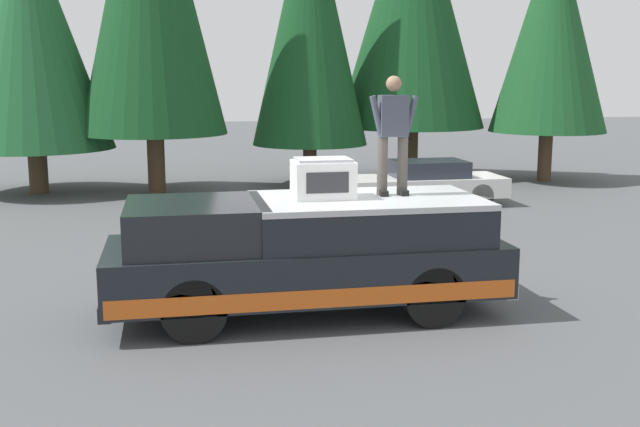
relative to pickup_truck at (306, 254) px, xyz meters
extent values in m
plane|color=#4C4F51|center=(0.44, -0.70, -0.87)|extent=(90.00, 90.00, 0.00)
cube|color=black|center=(0.00, 0.01, -0.17)|extent=(2.00, 5.50, 0.70)
cube|color=#CC5619|center=(0.00, 0.01, -0.37)|extent=(2.01, 5.39, 0.24)
cube|color=black|center=(0.00, 1.52, 0.48)|extent=(1.84, 1.87, 0.60)
cube|color=black|center=(0.00, -0.87, 0.44)|extent=(1.92, 3.19, 0.52)
cube|color=#B7BABF|center=(0.00, -0.87, 0.74)|extent=(1.94, 3.19, 0.08)
cube|color=#232326|center=(0.00, 2.70, -0.44)|extent=(1.96, 0.16, 0.20)
cube|color=#B2B5BA|center=(0.00, -2.68, -0.44)|extent=(1.96, 0.16, 0.20)
cylinder|color=black|center=(-0.85, 1.60, -0.45)|extent=(0.30, 0.84, 0.84)
cylinder|color=black|center=(0.85, 1.60, -0.45)|extent=(0.30, 0.84, 0.84)
cylinder|color=black|center=(-0.85, -1.59, -0.45)|extent=(0.30, 0.84, 0.84)
cylinder|color=black|center=(0.85, -1.59, -0.45)|extent=(0.30, 0.84, 0.84)
cube|color=silver|center=(0.08, -0.25, 1.04)|extent=(0.64, 0.84, 0.52)
cube|color=#2D2D30|center=(-0.25, -0.25, 1.04)|extent=(0.01, 0.59, 0.29)
cube|color=#99999E|center=(0.08, -0.25, 1.32)|extent=(0.58, 0.76, 0.04)
cylinder|color=#423D38|center=(0.15, -1.43, 1.20)|extent=(0.15, 0.15, 0.84)
cube|color=black|center=(0.11, -1.43, 0.82)|extent=(0.26, 0.11, 0.08)
cylinder|color=#423D38|center=(0.15, -1.13, 1.20)|extent=(0.15, 0.15, 0.84)
cube|color=black|center=(0.11, -1.13, 0.82)|extent=(0.26, 0.11, 0.08)
cube|color=#474C5B|center=(0.15, -1.28, 1.91)|extent=(0.24, 0.40, 0.58)
sphere|color=#A37A5B|center=(0.15, -1.28, 2.36)|extent=(0.22, 0.22, 0.22)
cylinder|color=#474C5B|center=(0.12, -1.53, 1.91)|extent=(0.09, 0.23, 0.58)
cylinder|color=#474C5B|center=(0.12, -1.04, 1.91)|extent=(0.09, 0.23, 0.58)
cube|color=white|center=(8.51, -4.62, -0.38)|extent=(1.64, 4.10, 0.50)
cube|color=#282D38|center=(8.51, -4.72, 0.08)|extent=(1.31, 1.89, 0.42)
cylinder|color=black|center=(7.79, -3.35, -0.56)|extent=(0.20, 0.62, 0.62)
cylinder|color=black|center=(9.23, -3.35, -0.56)|extent=(0.20, 0.62, 0.62)
cylinder|color=black|center=(7.79, -5.89, -0.56)|extent=(0.20, 0.62, 0.62)
cylinder|color=black|center=(9.23, -5.89, -0.56)|extent=(0.20, 0.62, 0.62)
cylinder|color=#4C3826|center=(12.15, -9.86, -0.09)|extent=(0.44, 0.44, 1.57)
cone|color=#194C23|center=(12.15, -9.86, 3.91)|extent=(3.63, 3.63, 6.43)
cylinder|color=#4C3826|center=(13.87, -5.89, -0.04)|extent=(0.57, 0.57, 1.66)
cylinder|color=#4C3826|center=(12.84, -2.37, -0.25)|extent=(0.42, 0.42, 1.24)
cone|color=#14421E|center=(12.84, -2.37, 4.17)|extent=(3.51, 3.51, 7.60)
cylinder|color=#4C3826|center=(12.13, 2.26, -0.04)|extent=(0.50, 0.50, 1.68)
cylinder|color=#4C3826|center=(12.58, 5.59, -0.24)|extent=(0.53, 0.53, 1.27)
cone|color=#1E562D|center=(12.58, 5.59, 3.70)|extent=(4.41, 4.41, 6.61)
camera|label=1|loc=(-10.32, 1.81, 2.49)|focal=42.99mm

